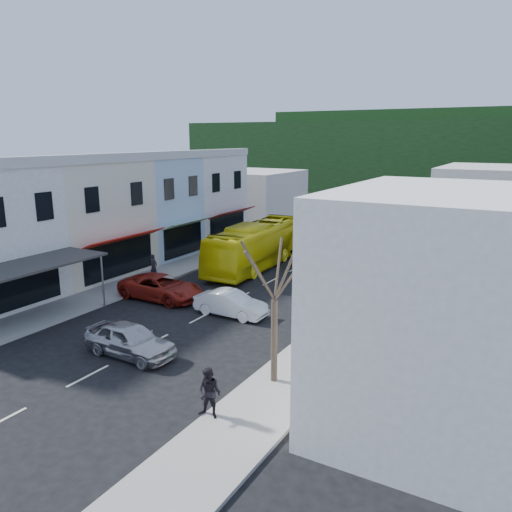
{
  "coord_description": "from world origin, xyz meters",
  "views": [
    {
      "loc": [
        15.43,
        -20.95,
        9.63
      ],
      "look_at": [
        0.0,
        6.0,
        2.2
      ],
      "focal_mm": 35.0,
      "sensor_mm": 36.0,
      "label": 1
    }
  ],
  "objects_px": {
    "bus": "(257,247)",
    "traffic_signal": "(431,216)",
    "car_white": "(231,303)",
    "pedestrian_left": "(154,268)",
    "car_red": "(161,288)",
    "car_silver": "(130,341)",
    "pedestrian_right": "(209,395)",
    "direction_sign": "(297,296)",
    "street_tree": "(275,300)"
  },
  "relations": [
    {
      "from": "bus",
      "to": "traffic_signal",
      "type": "relative_size",
      "value": 2.5
    },
    {
      "from": "car_white",
      "to": "traffic_signal",
      "type": "height_order",
      "value": "traffic_signal"
    },
    {
      "from": "car_white",
      "to": "pedestrian_left",
      "type": "height_order",
      "value": "pedestrian_left"
    },
    {
      "from": "car_red",
      "to": "pedestrian_left",
      "type": "bearing_deg",
      "value": 47.04
    },
    {
      "from": "car_white",
      "to": "car_red",
      "type": "relative_size",
      "value": 0.96
    },
    {
      "from": "car_silver",
      "to": "pedestrian_right",
      "type": "height_order",
      "value": "pedestrian_right"
    },
    {
      "from": "bus",
      "to": "car_white",
      "type": "distance_m",
      "value": 10.8
    },
    {
      "from": "pedestrian_left",
      "to": "pedestrian_right",
      "type": "height_order",
      "value": "same"
    },
    {
      "from": "car_white",
      "to": "pedestrian_right",
      "type": "xyz_separation_m",
      "value": [
        5.04,
        -9.24,
        0.3
      ]
    },
    {
      "from": "direction_sign",
      "to": "street_tree",
      "type": "xyz_separation_m",
      "value": [
        1.18,
        -4.59,
        1.32
      ]
    },
    {
      "from": "pedestrian_left",
      "to": "direction_sign",
      "type": "height_order",
      "value": "direction_sign"
    },
    {
      "from": "car_silver",
      "to": "street_tree",
      "type": "height_order",
      "value": "street_tree"
    },
    {
      "from": "bus",
      "to": "car_white",
      "type": "height_order",
      "value": "bus"
    },
    {
      "from": "pedestrian_left",
      "to": "traffic_signal",
      "type": "relative_size",
      "value": 0.37
    },
    {
      "from": "car_red",
      "to": "direction_sign",
      "type": "bearing_deg",
      "value": -99.24
    },
    {
      "from": "street_tree",
      "to": "car_white",
      "type": "bearing_deg",
      "value": 134.82
    },
    {
      "from": "pedestrian_left",
      "to": "direction_sign",
      "type": "distance_m",
      "value": 13.24
    },
    {
      "from": "car_white",
      "to": "car_red",
      "type": "distance_m",
      "value": 5.26
    },
    {
      "from": "car_white",
      "to": "pedestrian_right",
      "type": "height_order",
      "value": "pedestrian_right"
    },
    {
      "from": "direction_sign",
      "to": "street_tree",
      "type": "bearing_deg",
      "value": -89.7
    },
    {
      "from": "car_silver",
      "to": "traffic_signal",
      "type": "relative_size",
      "value": 0.95
    },
    {
      "from": "car_silver",
      "to": "car_white",
      "type": "xyz_separation_m",
      "value": [
        1.13,
        6.65,
        0.0
      ]
    },
    {
      "from": "car_silver",
      "to": "pedestrian_right",
      "type": "relative_size",
      "value": 2.59
    },
    {
      "from": "car_silver",
      "to": "pedestrian_right",
      "type": "xyz_separation_m",
      "value": [
        6.17,
        -2.6,
        0.3
      ]
    },
    {
      "from": "pedestrian_left",
      "to": "car_red",
      "type": "bearing_deg",
      "value": -142.13
    },
    {
      "from": "car_white",
      "to": "pedestrian_right",
      "type": "bearing_deg",
      "value": -151.36
    },
    {
      "from": "pedestrian_right",
      "to": "car_silver",
      "type": "bearing_deg",
      "value": 149.87
    },
    {
      "from": "car_red",
      "to": "car_silver",
      "type": "bearing_deg",
      "value": -149.98
    },
    {
      "from": "pedestrian_right",
      "to": "direction_sign",
      "type": "xyz_separation_m",
      "value": [
        -0.5,
        8.08,
        1.2
      ]
    },
    {
      "from": "street_tree",
      "to": "bus",
      "type": "bearing_deg",
      "value": 121.85
    },
    {
      "from": "car_white",
      "to": "street_tree",
      "type": "distance_m",
      "value": 8.59
    },
    {
      "from": "pedestrian_right",
      "to": "direction_sign",
      "type": "bearing_deg",
      "value": 86.24
    },
    {
      "from": "car_red",
      "to": "street_tree",
      "type": "height_order",
      "value": "street_tree"
    },
    {
      "from": "car_silver",
      "to": "car_red",
      "type": "distance_m",
      "value": 8.11
    },
    {
      "from": "car_silver",
      "to": "pedestrian_left",
      "type": "bearing_deg",
      "value": 37.33
    },
    {
      "from": "pedestrian_right",
      "to": "traffic_signal",
      "type": "height_order",
      "value": "traffic_signal"
    },
    {
      "from": "pedestrian_left",
      "to": "direction_sign",
      "type": "relative_size",
      "value": 0.39
    },
    {
      "from": "bus",
      "to": "pedestrian_left",
      "type": "xyz_separation_m",
      "value": [
        -3.96,
        -7.12,
        -0.55
      ]
    },
    {
      "from": "car_white",
      "to": "pedestrian_right",
      "type": "distance_m",
      "value": 10.53
    },
    {
      "from": "car_red",
      "to": "bus",
      "type": "bearing_deg",
      "value": -7.62
    },
    {
      "from": "car_silver",
      "to": "pedestrian_right",
      "type": "bearing_deg",
      "value": -111.41
    },
    {
      "from": "bus",
      "to": "street_tree",
      "type": "distance_m",
      "value": 18.63
    },
    {
      "from": "car_red",
      "to": "street_tree",
      "type": "relative_size",
      "value": 0.65
    },
    {
      "from": "pedestrian_right",
      "to": "traffic_signal",
      "type": "relative_size",
      "value": 0.37
    },
    {
      "from": "pedestrian_right",
      "to": "direction_sign",
      "type": "height_order",
      "value": "direction_sign"
    },
    {
      "from": "car_white",
      "to": "bus",
      "type": "bearing_deg",
      "value": 22.15
    },
    {
      "from": "car_white",
      "to": "pedestrian_right",
      "type": "relative_size",
      "value": 2.59
    },
    {
      "from": "car_silver",
      "to": "pedestrian_right",
      "type": "distance_m",
      "value": 6.7
    },
    {
      "from": "street_tree",
      "to": "car_red",
      "type": "bearing_deg",
      "value": 150.96
    },
    {
      "from": "car_silver",
      "to": "direction_sign",
      "type": "xyz_separation_m",
      "value": [
        5.67,
        5.48,
        1.5
      ]
    }
  ]
}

